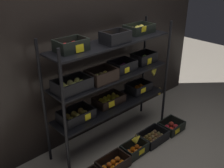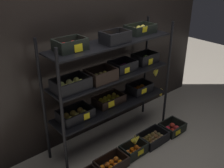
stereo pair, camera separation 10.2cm
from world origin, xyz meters
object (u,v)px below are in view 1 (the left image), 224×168
crate_ground_kiwi (153,137)px  banana_bunch_loose (136,140)px  display_rack (111,75)px  crate_ground_tangerine (113,165)px  crate_ground_apple_red (171,127)px  crate_ground_center_tangerine (135,150)px

crate_ground_kiwi → banana_bunch_loose: bearing=-178.8°
display_rack → banana_bunch_loose: bearing=-86.5°
crate_ground_tangerine → crate_ground_apple_red: (1.08, -0.01, 0.00)m
crate_ground_center_tangerine → banana_bunch_loose: 0.14m
crate_ground_center_tangerine → banana_bunch_loose: banana_bunch_loose is taller
display_rack → crate_ground_kiwi: 1.02m
display_rack → banana_bunch_loose: size_ratio=11.60×
crate_ground_tangerine → crate_ground_center_tangerine: 0.36m
display_rack → crate_ground_tangerine: (-0.35, -0.41, -0.87)m
crate_ground_center_tangerine → crate_ground_apple_red: size_ratio=1.00×
crate_ground_tangerine → crate_ground_apple_red: bearing=-0.3°
display_rack → crate_ground_tangerine: size_ratio=4.74×
crate_ground_apple_red → banana_bunch_loose: (-0.71, 0.02, 0.14)m
crate_ground_center_tangerine → crate_ground_tangerine: bearing=-178.8°
crate_ground_tangerine → crate_ground_apple_red: 1.08m
crate_ground_tangerine → banana_bunch_loose: (0.37, 0.01, 0.14)m
crate_ground_center_tangerine → banana_bunch_loose: bearing=7.4°
banana_bunch_loose → crate_ground_apple_red: bearing=-1.2°
banana_bunch_loose → crate_ground_center_tangerine: bearing=-172.6°
crate_ground_apple_red → banana_bunch_loose: size_ratio=2.13×
crate_ground_tangerine → crate_ground_apple_red: size_ratio=1.15×
display_rack → banana_bunch_loose: (0.02, -0.40, -0.72)m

